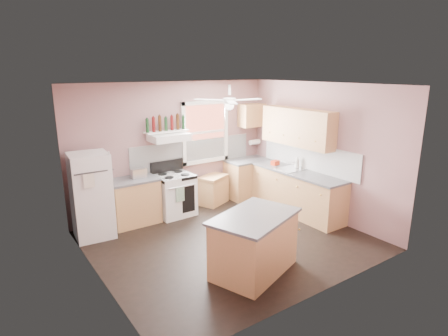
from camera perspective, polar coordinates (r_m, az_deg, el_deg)
floor at (r=6.75m, az=0.77°, el=-10.98°), size 4.50×4.50×0.00m
ceiling at (r=6.08m, az=0.86°, el=12.57°), size 4.50×4.50×0.00m
wall_back at (r=7.97m, az=-7.69°, el=3.22°), size 4.50×0.05×2.70m
wall_right at (r=7.79m, az=14.57°, el=2.59°), size 0.05×4.00×2.70m
wall_left at (r=5.34m, az=-19.51°, el=-3.39°), size 0.05×4.00×2.70m
backsplash_back at (r=8.18m, az=-4.72°, el=2.35°), size 2.90×0.03×0.55m
backsplash_right at (r=7.99m, az=12.69°, el=1.73°), size 0.03×2.60×0.55m
window_view at (r=8.25m, az=-2.96°, el=5.49°), size 1.00×0.02×1.20m
window_frame at (r=8.23m, az=-2.86°, el=5.47°), size 1.16×0.07×1.36m
refrigerator at (r=7.03m, az=-19.55°, el=-4.01°), size 0.70×0.69×1.54m
base_cabinet_left at (r=7.52m, az=-13.52°, el=-5.08°), size 0.90×0.60×0.86m
counter_left at (r=7.38m, az=-13.73°, el=-1.80°), size 0.92×0.62×0.04m
toaster at (r=7.41m, az=-12.85°, el=-0.78°), size 0.29×0.17×0.18m
stove at (r=7.79m, az=-7.55°, el=-4.08°), size 0.75×0.66×0.86m
range_hood at (r=7.58m, az=-8.36°, el=4.66°), size 0.78×0.50×0.14m
bottle_shelf at (r=7.67m, az=-8.79°, el=5.53°), size 0.90×0.26×0.03m
cart at (r=8.40m, az=-1.65°, el=-3.32°), size 0.76×0.65×0.64m
base_cabinet_corner at (r=8.85m, az=3.61°, el=-1.64°), size 1.00×0.60×0.86m
base_cabinet_right at (r=7.99m, az=10.99°, el=-3.74°), size 0.60×2.20×0.86m
counter_corner at (r=8.73m, az=3.66°, el=1.19°), size 1.02×0.62×0.04m
counter_right at (r=7.85m, az=11.10°, el=-0.64°), size 0.62×2.22×0.04m
sink at (r=7.98m, az=10.08°, el=-0.22°), size 0.55×0.45×0.03m
faucet at (r=8.08m, az=10.92°, el=0.47°), size 0.03×0.03×0.14m
upper_cabinet_right at (r=7.90m, az=11.10°, el=6.14°), size 0.33×1.80×0.76m
upper_cabinet_corner at (r=8.77m, az=4.28°, el=8.02°), size 0.60×0.33×0.52m
paper_towel at (r=8.97m, az=4.67°, el=3.96°), size 0.26×0.12×0.12m
island at (r=5.65m, az=4.61°, el=-11.60°), size 1.46×1.18×0.86m
island_top at (r=5.47m, az=4.70°, el=-7.37°), size 1.55×1.27×0.04m
ceiling_fan_hub at (r=6.09m, az=0.85°, el=10.22°), size 0.20×0.20×0.08m
soap_bottle at (r=8.08m, az=11.08°, el=0.90°), size 0.12×0.12×0.26m
red_caddy at (r=8.27m, az=7.80°, el=0.80°), size 0.20×0.15×0.10m
wine_bottles at (r=7.64m, az=-8.83°, el=6.70°), size 0.86×0.06×0.31m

